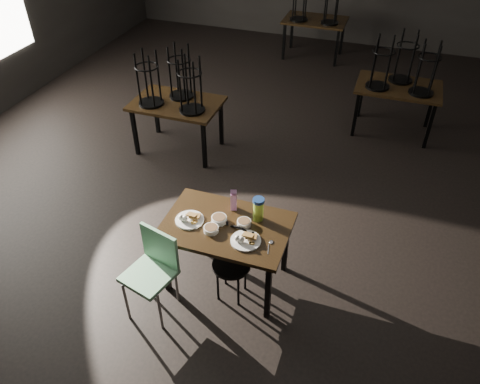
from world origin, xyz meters
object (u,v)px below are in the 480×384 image
at_px(water_bottle, 258,209).
at_px(school_chair, 153,266).
at_px(juice_carton, 234,200).
at_px(bentwood_chair, 235,257).
at_px(main_table, 226,231).

bearing_deg(water_bottle, school_chair, -137.82).
distance_m(juice_carton, school_chair, 0.98).
height_order(juice_carton, bentwood_chair, juice_carton).
bearing_deg(juice_carton, school_chair, -123.28).
relative_size(juice_carton, water_bottle, 0.96).
relative_size(main_table, juice_carton, 5.08).
bearing_deg(juice_carton, bentwood_chair, -69.32).
distance_m(water_bottle, school_chair, 1.11).
height_order(main_table, bentwood_chair, bentwood_chair).
bearing_deg(school_chair, juice_carton, 71.87).
height_order(juice_carton, school_chair, juice_carton).
bearing_deg(bentwood_chair, water_bottle, 77.23).
height_order(water_bottle, bentwood_chair, water_bottle).
xyz_separation_m(juice_carton, bentwood_chair, (0.14, -0.36, -0.39)).
distance_m(main_table, water_bottle, 0.38).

